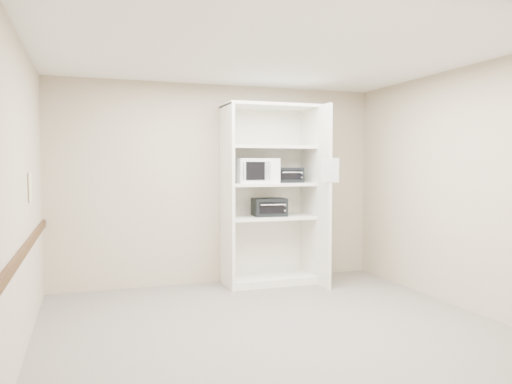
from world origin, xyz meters
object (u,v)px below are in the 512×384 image
object	(u,v)px
toaster_oven_upper	(289,175)
microwave	(256,171)
shelving_unit	(273,200)
toaster_oven_lower	(269,207)

from	to	relation	value
toaster_oven_upper	microwave	bearing A→B (deg)	-174.79
shelving_unit	toaster_oven_upper	world-z (taller)	shelving_unit
shelving_unit	toaster_oven_upper	size ratio (longest dim) A/B	6.74
toaster_oven_lower	shelving_unit	bearing A→B (deg)	14.64
shelving_unit	microwave	size ratio (longest dim) A/B	4.42
shelving_unit	toaster_oven_upper	bearing A→B (deg)	0.69
toaster_oven_lower	toaster_oven_upper	bearing A→B (deg)	7.05
toaster_oven_upper	shelving_unit	bearing A→B (deg)	-175.12
toaster_oven_upper	toaster_oven_lower	size ratio (longest dim) A/B	0.82
shelving_unit	toaster_oven_upper	distance (m)	0.42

